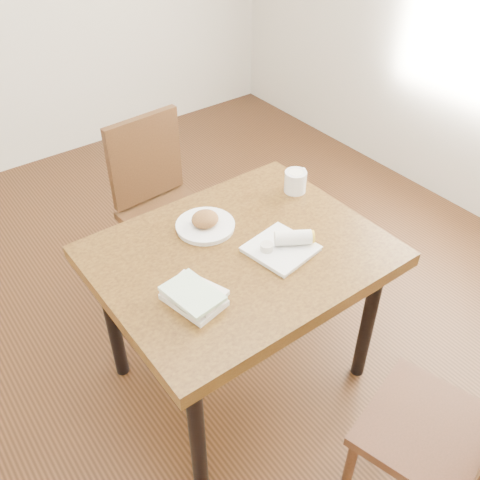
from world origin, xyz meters
TOP-DOWN VIEW (x-y plane):
  - ground at (0.00, 0.00)m, footprint 4.00×5.00m
  - room_walls at (0.00, 0.00)m, footprint 4.02×5.02m
  - table at (0.00, 0.00)m, footprint 1.09×0.87m
  - chair_near at (0.17, -0.95)m, footprint 0.51×0.51m
  - chair_far at (0.07, 0.76)m, footprint 0.45×0.45m
  - plate_scone at (-0.03, 0.20)m, footprint 0.24×0.24m
  - coffee_mug at (0.45, 0.19)m, footprint 0.14×0.10m
  - plate_burrito at (0.14, -0.10)m, footprint 0.26×0.26m
  - book_stack at (-0.30, -0.13)m, footprint 0.20×0.24m

SIDE VIEW (x-z plane):
  - ground at x=0.00m, z-range -0.01..0.00m
  - chair_near at x=0.17m, z-range 0.07..1.03m
  - chair_far at x=0.07m, z-range 0.07..1.03m
  - table at x=0.00m, z-range 0.29..1.04m
  - plate_burrito at x=0.14m, z-range 0.74..0.81m
  - plate_scone at x=-0.03m, z-range 0.74..0.81m
  - book_stack at x=-0.30m, z-range 0.75..0.80m
  - coffee_mug at x=0.45m, z-range 0.75..0.85m
  - room_walls at x=0.00m, z-range 0.23..3.03m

